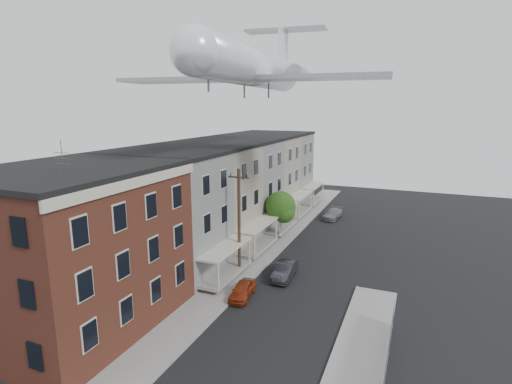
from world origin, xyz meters
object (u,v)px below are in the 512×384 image
Objects in this scene: car_near at (242,290)px; car_mid at (285,270)px; car_far at (333,214)px; street_tree at (281,208)px; airplane at (255,69)px; utility_pole at (239,221)px.

car_near is 4.85m from car_mid.
car_mid reaches higher than car_far.
street_tree reaches higher than car_mid.
airplane reaches higher than car_mid.
airplane is (-0.20, -6.76, 13.51)m from street_tree.
utility_pole is 0.36× the size of airplane.
airplane is (0.13, 3.16, 12.29)m from utility_pole.
street_tree is 1.52× the size of car_near.
car_near is at bearing -62.56° from utility_pole.
airplane is at bearing -97.19° from car_far.
car_near is 0.86× the size of car_mid.
car_mid is 19.32m from car_far.
car_near is (2.00, -3.85, -4.09)m from utility_pole.
car_far is (1.80, 23.82, 0.03)m from car_near.
car_far reaches higher than car_near.
car_near is 23.88m from car_far.
utility_pole reaches higher than car_mid.
utility_pole is 1.73× the size of street_tree.
airplane is (-3.67, -16.80, 16.35)m from car_far.
utility_pole is at bearing 110.66° from car_near.
car_mid is (1.80, 4.50, 0.07)m from car_near.
car_far is 0.17× the size of airplane.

